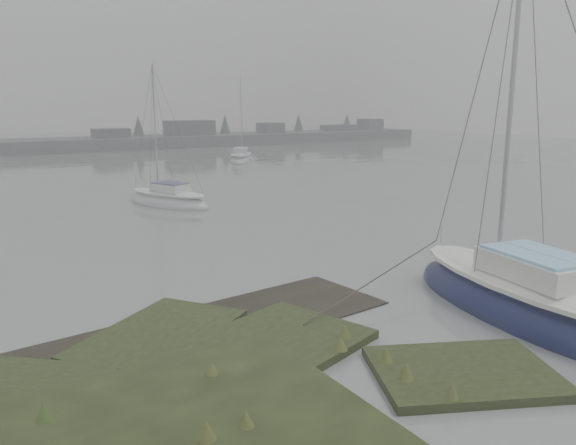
% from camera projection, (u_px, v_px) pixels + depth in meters
% --- Properties ---
extents(ground, '(160.00, 160.00, 0.00)m').
position_uv_depth(ground, '(85.00, 188.00, 36.19)').
color(ground, slate).
rests_on(ground, ground).
extents(far_shoreline, '(60.00, 8.00, 4.15)m').
position_uv_depth(far_shoreline, '(234.00, 138.00, 76.40)').
color(far_shoreline, '#4C4F51').
rests_on(far_shoreline, ground).
extents(sailboat_main, '(3.90, 8.21, 11.13)m').
position_uv_depth(sailboat_main, '(525.00, 302.00, 14.38)').
color(sailboat_main, '#0C123C').
rests_on(sailboat_main, ground).
extents(sailboat_white, '(3.92, 5.92, 7.97)m').
position_uv_depth(sailboat_white, '(168.00, 201.00, 30.12)').
color(sailboat_white, silver).
rests_on(sailboat_white, ground).
extents(sailboat_far_b, '(4.98, 6.12, 8.51)m').
position_uv_depth(sailboat_far_b, '(241.00, 159.00, 53.13)').
color(sailboat_far_b, '#ADB1B8').
rests_on(sailboat_far_b, ground).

